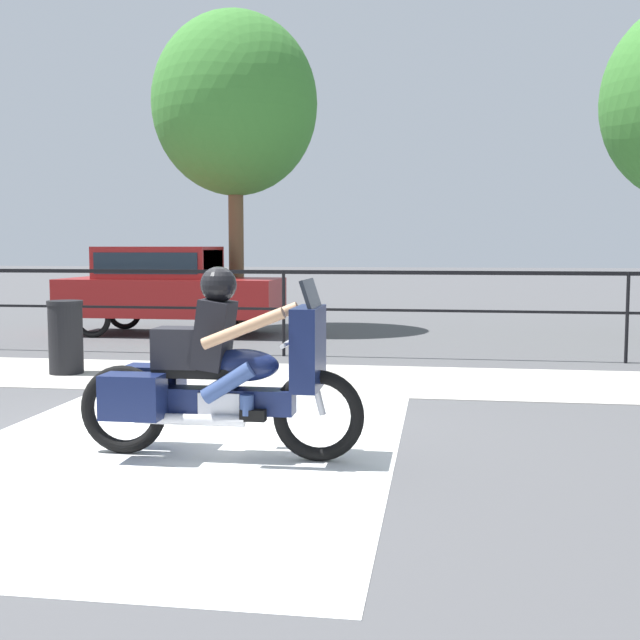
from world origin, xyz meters
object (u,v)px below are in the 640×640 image
parked_car (167,284)px  motorcycle (219,374)px  tree_behind_car (235,105)px  trash_bin (66,337)px

parked_car → motorcycle: bearing=-69.8°
motorcycle → tree_behind_car: 10.75m
parked_car → trash_bin: 4.92m
trash_bin → tree_behind_car: bearing=82.2°
parked_car → tree_behind_car: tree_behind_car is taller
motorcycle → tree_behind_car: tree_behind_car is taller
tree_behind_car → motorcycle: bearing=-76.3°
parked_car → tree_behind_car: (1.11, 1.03, 3.55)m
motorcycle → parked_car: parked_car is taller
parked_car → tree_behind_car: bearing=41.3°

